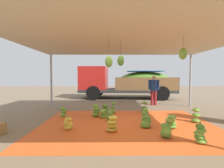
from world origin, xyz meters
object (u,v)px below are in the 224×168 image
object	(u,v)px
banana_bunch_1	(63,112)
banana_bunch_10	(146,122)
worker_0	(154,88)
banana_bunch_6	(171,122)
banana_bunch_8	(166,131)
banana_bunch_14	(103,114)
banana_bunch_3	(110,116)
banana_bunch_4	(144,108)
banana_bunch_2	(200,134)
banana_bunch_5	(145,116)
banana_bunch_11	(196,116)
cargo_truck_main	(125,82)
banana_bunch_13	(112,124)
banana_bunch_7	(68,123)
banana_bunch_12	(105,110)
banana_bunch_9	(96,111)
banana_bunch_0	(113,108)

from	to	relation	value
banana_bunch_1	banana_bunch_10	bearing A→B (deg)	-24.70
banana_bunch_10	worker_0	world-z (taller)	worker_0
banana_bunch_6	banana_bunch_8	size ratio (longest dim) A/B	1.07
banana_bunch_14	worker_0	xyz separation A→B (m)	(2.78, 2.93, 0.83)
banana_bunch_3	banana_bunch_4	bearing A→B (deg)	40.73
banana_bunch_3	banana_bunch_2	bearing A→B (deg)	-41.29
banana_bunch_4	banana_bunch_10	world-z (taller)	banana_bunch_4
banana_bunch_3	banana_bunch_8	xyz separation A→B (m)	(1.50, -1.61, -0.01)
banana_bunch_1	banana_bunch_2	xyz separation A→B (m)	(4.14, -2.66, 0.03)
banana_bunch_5	banana_bunch_6	xyz separation A→B (m)	(0.72, -0.50, -0.06)
banana_bunch_11	cargo_truck_main	xyz separation A→B (m)	(-1.96, 6.64, 1.03)
banana_bunch_6	banana_bunch_13	world-z (taller)	banana_bunch_13
banana_bunch_3	banana_bunch_7	bearing A→B (deg)	-144.57
banana_bunch_6	banana_bunch_12	world-z (taller)	banana_bunch_12
banana_bunch_8	banana_bunch_9	bearing A→B (deg)	131.99
banana_bunch_3	banana_bunch_5	bearing A→B (deg)	-14.37
banana_bunch_0	banana_bunch_3	distance (m)	1.31
banana_bunch_4	banana_bunch_10	distance (m)	2.07
banana_bunch_2	banana_bunch_9	distance (m)	3.86
banana_bunch_5	banana_bunch_6	distance (m)	0.88
banana_bunch_8	banana_bunch_11	distance (m)	2.14
banana_bunch_4	banana_bunch_5	world-z (taller)	banana_bunch_5
cargo_truck_main	banana_bunch_14	bearing A→B (deg)	-102.99
banana_bunch_3	banana_bunch_11	bearing A→B (deg)	-3.02
banana_bunch_1	banana_bunch_3	size ratio (longest dim) A/B	1.03
banana_bunch_14	cargo_truck_main	xyz separation A→B (m)	(1.38, 5.99, 1.10)
banana_bunch_7	banana_bunch_10	world-z (taller)	banana_bunch_7
banana_bunch_8	banana_bunch_12	xyz separation A→B (m)	(-1.69, 2.48, 0.04)
banana_bunch_4	banana_bunch_13	distance (m)	2.82
banana_bunch_8	banana_bunch_11	xyz separation A→B (m)	(1.57, 1.45, 0.05)
banana_bunch_3	banana_bunch_5	size ratio (longest dim) A/B	0.77
banana_bunch_2	worker_0	world-z (taller)	worker_0
banana_bunch_1	banana_bunch_7	xyz separation A→B (m)	(0.63, -1.61, -0.00)
banana_bunch_0	banana_bunch_1	world-z (taller)	banana_bunch_0
banana_bunch_3	banana_bunch_4	distance (m)	2.02
banana_bunch_7	banana_bunch_13	distance (m)	1.37
banana_bunch_4	banana_bunch_6	bearing A→B (deg)	-79.35
banana_bunch_2	banana_bunch_5	bearing A→B (deg)	121.50
worker_0	banana_bunch_5	bearing A→B (deg)	-109.15
banana_bunch_9	banana_bunch_5	bearing A→B (deg)	-29.38
banana_bunch_8	worker_0	xyz separation A→B (m)	(1.02, 5.03, 0.81)
banana_bunch_0	worker_0	distance (m)	3.28
banana_bunch_3	banana_bunch_12	world-z (taller)	banana_bunch_12
banana_bunch_9	banana_bunch_11	world-z (taller)	banana_bunch_11
banana_bunch_14	banana_bunch_4	bearing A→B (deg)	24.71
banana_bunch_1	banana_bunch_2	bearing A→B (deg)	-32.70
banana_bunch_10	banana_bunch_11	world-z (taller)	banana_bunch_11
banana_bunch_4	banana_bunch_7	size ratio (longest dim) A/B	1.30
banana_bunch_0	banana_bunch_13	size ratio (longest dim) A/B	1.06
banana_bunch_3	banana_bunch_11	distance (m)	3.08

